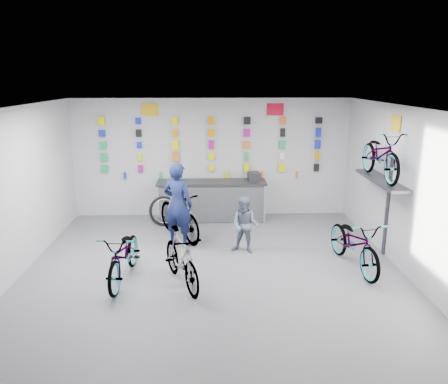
{
  "coord_description": "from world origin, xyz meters",
  "views": [
    {
      "loc": [
        -0.05,
        -6.98,
        3.49
      ],
      "look_at": [
        0.24,
        1.4,
        1.28
      ],
      "focal_mm": 35.0,
      "sensor_mm": 36.0,
      "label": 1
    }
  ],
  "objects_px": {
    "clerk": "(178,205)",
    "bike_service": "(179,214)",
    "counter": "(212,201)",
    "bike_center": "(181,258)",
    "bike_right": "(354,243)",
    "customer": "(245,225)",
    "bike_left": "(124,255)"
  },
  "relations": [
    {
      "from": "bike_right",
      "to": "clerk",
      "type": "bearing_deg",
      "value": 150.49
    },
    {
      "from": "bike_right",
      "to": "bike_service",
      "type": "xyz_separation_m",
      "value": [
        -3.39,
        1.69,
        0.05
      ]
    },
    {
      "from": "bike_left",
      "to": "counter",
      "type": "bearing_deg",
      "value": 69.5
    },
    {
      "from": "bike_center",
      "to": "customer",
      "type": "bearing_deg",
      "value": 27.2
    },
    {
      "from": "counter",
      "to": "customer",
      "type": "distance_m",
      "value": 2.25
    },
    {
      "from": "bike_left",
      "to": "bike_service",
      "type": "relative_size",
      "value": 0.97
    },
    {
      "from": "bike_center",
      "to": "clerk",
      "type": "distance_m",
      "value": 1.94
    },
    {
      "from": "bike_service",
      "to": "bike_left",
      "type": "bearing_deg",
      "value": -142.45
    },
    {
      "from": "bike_center",
      "to": "bike_service",
      "type": "xyz_separation_m",
      "value": [
        -0.19,
        2.31,
        0.06
      ]
    },
    {
      "from": "bike_left",
      "to": "bike_center",
      "type": "distance_m",
      "value": 1.04
    },
    {
      "from": "bike_service",
      "to": "bike_right",
      "type": "bearing_deg",
      "value": -57.45
    },
    {
      "from": "counter",
      "to": "clerk",
      "type": "bearing_deg",
      "value": -113.1
    },
    {
      "from": "customer",
      "to": "counter",
      "type": "bearing_deg",
      "value": 127.36
    },
    {
      "from": "bike_center",
      "to": "bike_right",
      "type": "height_order",
      "value": "bike_right"
    },
    {
      "from": "bike_center",
      "to": "clerk",
      "type": "relative_size",
      "value": 0.91
    },
    {
      "from": "bike_right",
      "to": "bike_center",
      "type": "bearing_deg",
      "value": -177.93
    },
    {
      "from": "bike_right",
      "to": "customer",
      "type": "bearing_deg",
      "value": 148.92
    },
    {
      "from": "bike_right",
      "to": "customer",
      "type": "height_order",
      "value": "customer"
    },
    {
      "from": "bike_center",
      "to": "bike_service",
      "type": "height_order",
      "value": "bike_service"
    },
    {
      "from": "counter",
      "to": "clerk",
      "type": "height_order",
      "value": "clerk"
    },
    {
      "from": "counter",
      "to": "bike_service",
      "type": "bearing_deg",
      "value": -120.18
    },
    {
      "from": "counter",
      "to": "clerk",
      "type": "xyz_separation_m",
      "value": [
        -0.72,
        -1.69,
        0.41
      ]
    },
    {
      "from": "bike_left",
      "to": "bike_service",
      "type": "distance_m",
      "value": 2.24
    },
    {
      "from": "bike_left",
      "to": "bike_service",
      "type": "height_order",
      "value": "bike_service"
    },
    {
      "from": "bike_left",
      "to": "bike_center",
      "type": "bearing_deg",
      "value": -8.54
    },
    {
      "from": "clerk",
      "to": "customer",
      "type": "relative_size",
      "value": 1.54
    },
    {
      "from": "counter",
      "to": "bike_left",
      "type": "distance_m",
      "value": 3.69
    },
    {
      "from": "bike_center",
      "to": "clerk",
      "type": "height_order",
      "value": "clerk"
    },
    {
      "from": "clerk",
      "to": "bike_service",
      "type": "bearing_deg",
      "value": -65.5
    },
    {
      "from": "bike_center",
      "to": "bike_service",
      "type": "relative_size",
      "value": 0.89
    },
    {
      "from": "counter",
      "to": "bike_center",
      "type": "bearing_deg",
      "value": -98.65
    },
    {
      "from": "clerk",
      "to": "bike_right",
      "type": "bearing_deg",
      "value": -178.21
    }
  ]
}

